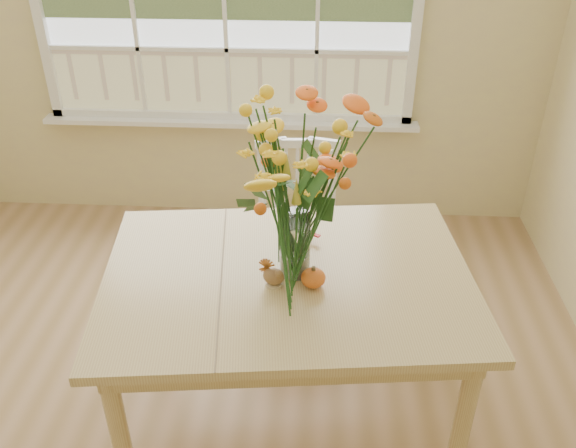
{
  "coord_description": "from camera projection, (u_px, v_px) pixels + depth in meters",
  "views": [
    {
      "loc": [
        0.59,
        -1.47,
        2.22
      ],
      "look_at": [
        0.47,
        0.48,
        1.0
      ],
      "focal_mm": 38.0,
      "sensor_mm": 36.0,
      "label": 1
    }
  ],
  "objects": [
    {
      "name": "flower_vase",
      "position": [
        295.0,
        184.0,
        2.2
      ],
      "size": [
        0.56,
        0.56,
        0.66
      ],
      "color": "white",
      "rests_on": "dining_table"
    },
    {
      "name": "wall_back",
      "position": [
        226.0,
        15.0,
        3.64
      ],
      "size": [
        4.0,
        0.02,
        2.7
      ],
      "primitive_type": "cube",
      "color": "beige",
      "rests_on": "floor"
    },
    {
      "name": "windsor_chair",
      "position": [
        297.0,
        220.0,
        3.24
      ],
      "size": [
        0.45,
        0.43,
        0.92
      ],
      "rotation": [
        0.0,
        0.0,
        0.06
      ],
      "color": "white",
      "rests_on": "floor"
    },
    {
      "name": "turkey_figurine",
      "position": [
        274.0,
        276.0,
        2.32
      ],
      "size": [
        0.1,
        0.08,
        0.1
      ],
      "rotation": [
        0.0,
        0.0,
        -0.24
      ],
      "color": "#CCB78C",
      "rests_on": "dining_table"
    },
    {
      "name": "pumpkin",
      "position": [
        313.0,
        279.0,
        2.32
      ],
      "size": [
        0.09,
        0.09,
        0.07
      ],
      "primitive_type": "ellipsoid",
      "color": "#C75417",
      "rests_on": "dining_table"
    },
    {
      "name": "dining_table",
      "position": [
        288.0,
        292.0,
        2.45
      ],
      "size": [
        1.55,
        1.19,
        0.78
      ],
      "rotation": [
        0.0,
        0.0,
        0.11
      ],
      "color": "tan",
      "rests_on": "floor"
    },
    {
      "name": "dark_gourd",
      "position": [
        300.0,
        230.0,
        2.61
      ],
      "size": [
        0.13,
        0.08,
        0.07
      ],
      "color": "#38160F",
      "rests_on": "dining_table"
    }
  ]
}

